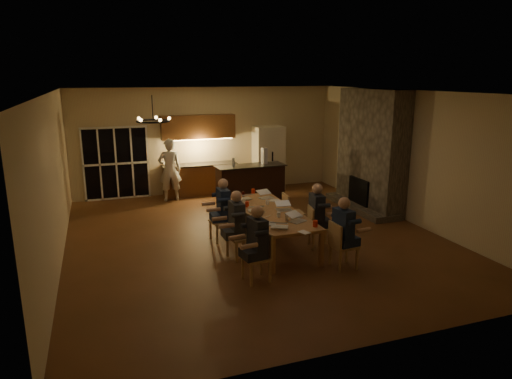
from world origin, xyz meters
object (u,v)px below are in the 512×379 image
object	(u,v)px
redcup_far	(253,191)
plate_near	(297,216)
person_left_far	(224,209)
laptop_a	(280,222)
chair_left_far	(221,221)
mug_mid	(267,202)
plate_far	(274,200)
refrigerator	(268,158)
laptop_c	(255,205)
person_left_near	(257,244)
chair_right_far	(294,212)
chair_right_near	(344,245)
person_right_near	(343,233)
chair_left_near	(256,257)
can_cola	(243,194)
laptop_d	(284,205)
chair_right_mid	(320,227)
plate_left	(270,224)
redcup_near	(315,224)
redcup_mid	(247,204)
laptop_e	(244,194)
dining_table	(270,228)
bar_blender	(264,156)
mug_back	(244,201)
bar_island	(250,184)
chair_left_mid	(240,237)
chandelier	(153,121)
laptop_b	(298,216)
can_silver	(287,218)
person_right_mid	(317,216)
person_left_mid	(237,225)
laptop_f	(266,193)
mug_front	(279,215)
standing_person	(170,170)

from	to	relation	value
redcup_far	plate_near	distance (m)	2.03
person_left_far	laptop_a	world-z (taller)	person_left_far
chair_left_far	mug_mid	bearing A→B (deg)	74.26
chair_left_far	plate_far	distance (m)	1.34
refrigerator	chair_left_far	world-z (taller)	refrigerator
laptop_c	plate_near	world-z (taller)	laptop_c
person_left_near	plate_far	world-z (taller)	person_left_near
person_left_far	chair_right_far	bearing A→B (deg)	92.28
chair_right_near	person_right_near	distance (m)	0.25
laptop_c	chair_left_near	bearing A→B (deg)	82.78
chair_left_near	can_cola	distance (m)	3.03
laptop_a	laptop_d	distance (m)	1.13
chair_right_near	chair_right_mid	bearing A→B (deg)	-4.60
chair_right_near	plate_left	world-z (taller)	chair_right_near
laptop_d	redcup_far	size ratio (longest dim) A/B	2.67
redcup_near	redcup_mid	distance (m)	1.88
chair_left_far	laptop_e	bearing A→B (deg)	115.83
dining_table	laptop_e	size ratio (longest dim) A/B	9.30
plate_near	bar_blender	bearing A→B (deg)	79.28
mug_mid	chair_right_near	bearing A→B (deg)	-70.02
chair_left_near	person_left_far	distance (m)	2.23
laptop_e	mug_back	size ratio (longest dim) A/B	3.20
bar_island	laptop_d	size ratio (longest dim) A/B	6.20
chair_left_far	chair_right_mid	world-z (taller)	same
laptop_a	plate_left	xyz separation A→B (m)	(-0.10, 0.23, -0.10)
chair_left_mid	chair_left_far	world-z (taller)	same
person_right_near	redcup_far	world-z (taller)	person_right_near
chandelier	chair_left_far	bearing A→B (deg)	34.09
laptop_d	redcup_mid	xyz separation A→B (m)	(-0.66, 0.50, -0.05)
laptop_b	plate_left	xyz separation A→B (m)	(-0.57, 0.03, -0.10)
chair_right_far	can_silver	world-z (taller)	chair_right_far
bar_island	laptop_d	xyz separation A→B (m)	(-0.39, -3.38, 0.32)
redcup_far	chair_right_mid	bearing A→B (deg)	-68.19
person_right_near	mug_mid	size ratio (longest dim) A/B	13.80
chandelier	plate_near	world-z (taller)	chandelier
person_left_near	can_silver	distance (m)	1.26
person_right_near	refrigerator	bearing A→B (deg)	-15.74
refrigerator	chair_left_mid	size ratio (longest dim) A/B	2.25
bar_island	chair_left_mid	size ratio (longest dim) A/B	2.23
person_right_mid	redcup_far	world-z (taller)	person_right_mid
person_left_mid	laptop_d	bearing A→B (deg)	109.01
refrigerator	chair_left_near	world-z (taller)	refrigerator
dining_table	laptop_f	xyz separation A→B (m)	(0.28, 0.99, 0.49)
chair_left_near	laptop_b	xyz separation A→B (m)	(1.12, 0.74, 0.42)
mug_front	redcup_near	bearing A→B (deg)	-61.71
refrigerator	mug_mid	size ratio (longest dim) A/B	20.00
person_left_mid	plate_left	bearing A→B (deg)	57.98
person_left_mid	standing_person	distance (m)	4.80
laptop_c	can_cola	xyz separation A→B (m)	(0.11, 1.21, -0.05)
bar_island	bar_blender	xyz separation A→B (m)	(0.45, 0.09, 0.77)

